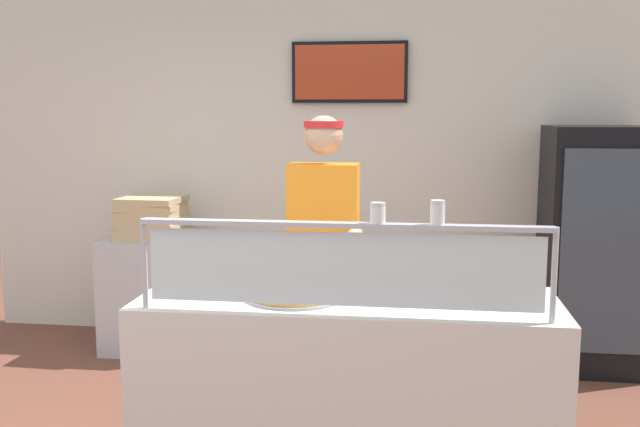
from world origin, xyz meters
TOP-DOWN VIEW (x-y plane):
  - shop_rear_unit at (0.94, 2.69)m, footprint 6.28×0.13m
  - serving_counter at (0.94, 0.33)m, footprint 1.88×0.66m
  - sneeze_guard at (0.94, 0.06)m, footprint 1.71×0.06m
  - pizza_tray at (0.70, 0.32)m, footprint 0.47×0.47m
  - pizza_server at (0.67, 0.30)m, footprint 0.15×0.29m
  - parmesan_shaker at (1.09, 0.06)m, footprint 0.06×0.06m
  - pepper_flake_shaker at (1.32, 0.06)m, footprint 0.06×0.06m
  - worker_figure at (0.74, 1.04)m, footprint 0.41×0.50m
  - drink_fridge at (2.46, 2.25)m, footprint 0.68×0.63m
  - prep_shelf at (-0.69, 2.20)m, footprint 0.70×0.55m
  - pizza_box_stack at (-0.69, 2.20)m, footprint 0.47×0.45m

SIDE VIEW (x-z plane):
  - prep_shelf at x=-0.69m, z-range 0.00..0.84m
  - serving_counter at x=0.94m, z-range 0.00..0.95m
  - drink_fridge at x=2.46m, z-range 0.00..1.68m
  - pizza_tray at x=0.70m, z-range 0.95..0.98m
  - pizza_server at x=0.67m, z-range 0.99..0.99m
  - pizza_box_stack at x=-0.69m, z-range 0.84..1.16m
  - worker_figure at x=0.74m, z-range 0.13..1.89m
  - sneeze_guard at x=0.94m, z-range 1.01..1.39m
  - shop_rear_unit at x=0.94m, z-range 0.01..2.71m
  - parmesan_shaker at x=1.09m, z-range 1.33..1.42m
  - pepper_flake_shaker at x=1.32m, z-range 1.33..1.43m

